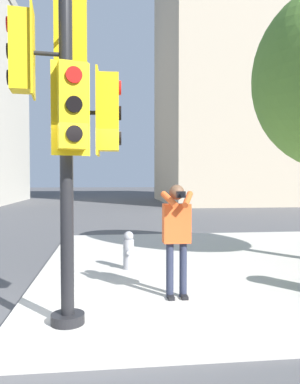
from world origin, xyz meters
The scene contains 6 objects.
ground_plane centered at (0.00, 0.00, 0.00)m, with size 160.00×160.00×0.00m, color #4C4C4F.
sidewalk_corner centered at (3.50, 3.50, 0.08)m, with size 8.00×8.00×0.17m.
traffic_signal_pole centered at (0.31, 0.33, 2.87)m, with size 1.32×1.31×4.55m.
person_photographer centered at (1.78, 1.18, 1.17)m, with size 0.50×0.53×1.67m.
fire_hydrant centered at (1.17, 3.00, 0.53)m, with size 0.21×0.27×0.74m.
building_right centered at (14.12, 25.76, 11.15)m, with size 17.78×12.65×22.28m.
Camera 1 is at (0.77, -4.21, 1.92)m, focal length 35.00 mm.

